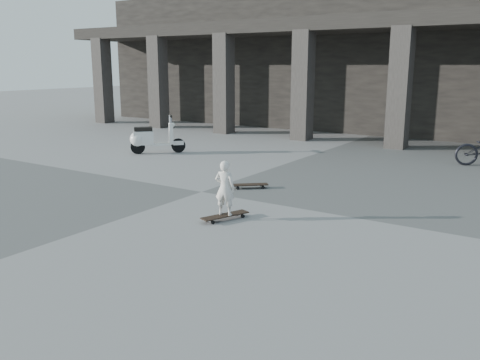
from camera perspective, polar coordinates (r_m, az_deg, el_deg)
The scene contains 6 objects.
ground at distance 11.34m, azimuth -4.33°, elevation -1.34°, with size 90.00×90.00×0.00m, color #535250.
colonnade at distance 23.45m, azimuth 17.07°, elevation 12.92°, with size 28.00×8.82×6.00m.
longboard at distance 9.29m, azimuth -1.70°, elevation -4.04°, with size 0.54×0.96×0.09m.
skateboard_spare at distance 11.62m, azimuth 1.12°, elevation -0.57°, with size 0.76×0.70×0.10m.
child at distance 9.15m, azimuth -1.72°, elevation -0.91°, with size 0.37×0.24×1.01m, color silver.
scooter at distance 16.41m, azimuth -10.26°, elevation 4.61°, with size 1.33×1.36×1.22m.
Camera 1 is at (6.74, -8.69, 2.76)m, focal length 38.00 mm.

